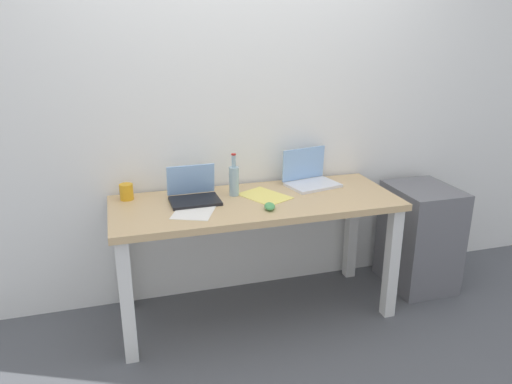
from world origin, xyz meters
name	(u,v)px	position (x,y,z in m)	size (l,w,h in m)	color
ground_plane	(256,311)	(0.00, 0.00, 0.00)	(8.00, 8.00, 0.00)	#515459
back_wall	(239,99)	(0.00, 0.39, 1.30)	(5.20, 0.08, 2.60)	white
desk	(256,217)	(0.00, 0.00, 0.65)	(1.69, 0.66, 0.76)	tan
laptop_left	(194,194)	(-0.35, 0.09, 0.80)	(0.29, 0.24, 0.20)	black
laptop_right	(310,177)	(0.42, 0.19, 0.80)	(0.36, 0.30, 0.23)	silver
beer_bottle	(234,180)	(-0.10, 0.12, 0.85)	(0.06, 0.06, 0.26)	#99B7C1
computer_mouse	(270,206)	(0.03, -0.17, 0.77)	(0.06, 0.10, 0.03)	#4C9E56
coffee_mug	(126,192)	(-0.73, 0.23, 0.80)	(0.08, 0.08, 0.10)	gold
paper_sheet_near_back	(265,196)	(0.07, 0.05, 0.76)	(0.21, 0.30, 0.00)	#F4E06B
paper_sheet_front_left	(195,210)	(-0.38, -0.07, 0.76)	(0.21, 0.30, 0.00)	white
filing_cabinet	(419,237)	(1.18, 0.03, 0.36)	(0.40, 0.48, 0.71)	slate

